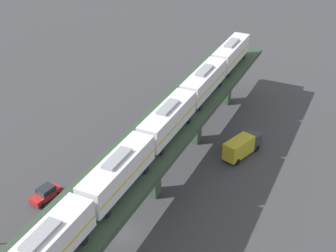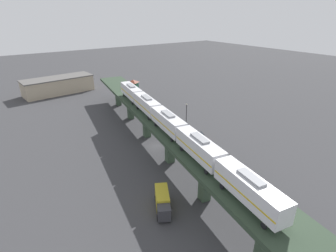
# 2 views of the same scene
# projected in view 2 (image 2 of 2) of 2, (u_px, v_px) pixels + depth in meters

# --- Properties ---
(ground_plane) EXTENTS (400.00, 400.00, 0.00)m
(ground_plane) POSITION_uv_depth(u_px,v_px,m) (156.00, 146.00, 68.84)
(ground_plane) COLOR #38383A
(elevated_viaduct) EXTENTS (23.60, 92.11, 8.64)m
(elevated_viaduct) POSITION_uv_depth(u_px,v_px,m) (156.00, 120.00, 65.72)
(elevated_viaduct) COLOR #2C3D2C
(elevated_viaduct) RESTS_ON ground
(subway_train) EXTENTS (13.15, 62.00, 4.45)m
(subway_train) POSITION_uv_depth(u_px,v_px,m) (168.00, 121.00, 55.11)
(subway_train) COLOR silver
(subway_train) RESTS_ON elevated_viaduct
(signal_hut) EXTENTS (3.71, 3.71, 3.40)m
(signal_hut) POSITION_uv_depth(u_px,v_px,m) (133.00, 85.00, 86.06)
(signal_hut) COLOR #33604C
(signal_hut) RESTS_ON elevated_viaduct
(street_car_green) EXTENTS (2.45, 4.62, 1.89)m
(street_car_green) POSITION_uv_depth(u_px,v_px,m) (142.00, 105.00, 96.53)
(street_car_green) COLOR #1E6638
(street_car_green) RESTS_ON ground
(street_car_red) EXTENTS (3.11, 4.74, 1.89)m
(street_car_red) POSITION_uv_depth(u_px,v_px,m) (200.00, 136.00, 72.22)
(street_car_red) COLOR #AD1E1E
(street_car_red) RESTS_ON ground
(delivery_truck) EXTENTS (5.41, 7.40, 3.20)m
(delivery_truck) POSITION_uv_depth(u_px,v_px,m) (163.00, 201.00, 46.10)
(delivery_truck) COLOR #333338
(delivery_truck) RESTS_ON ground
(street_lamp) EXTENTS (0.44, 0.44, 6.94)m
(street_lamp) POSITION_uv_depth(u_px,v_px,m) (186.00, 112.00, 80.17)
(street_lamp) COLOR black
(street_lamp) RESTS_ON ground
(warehouse_building) EXTENTS (29.44, 13.03, 6.80)m
(warehouse_building) POSITION_uv_depth(u_px,v_px,m) (58.00, 85.00, 112.46)
(warehouse_building) COLOR tan
(warehouse_building) RESTS_ON ground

